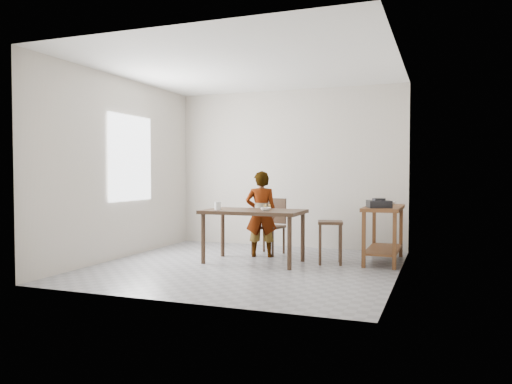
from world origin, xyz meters
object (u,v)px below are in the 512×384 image
at_px(dining_chair, 268,227).
at_px(prep_counter, 384,234).
at_px(child, 261,214).
at_px(dining_table, 254,236).
at_px(stool, 330,242).

bearing_deg(dining_chair, prep_counter, 8.03).
xyz_separation_m(prep_counter, dining_chair, (-1.77, 0.06, 0.04)).
relative_size(child, dining_chair, 1.49).
relative_size(dining_table, prep_counter, 1.17).
bearing_deg(stool, dining_table, -164.24).
bearing_deg(dining_chair, dining_table, -76.43).
xyz_separation_m(prep_counter, stool, (-0.68, -0.41, -0.10)).
bearing_deg(child, dining_chair, -112.76).
distance_m(dining_table, child, 0.59).
xyz_separation_m(child, stool, (1.11, -0.22, -0.35)).
bearing_deg(child, prep_counter, 169.20).
distance_m(child, stool, 1.18).
height_order(dining_chair, stool, dining_chair).
bearing_deg(dining_table, prep_counter, 22.15).
height_order(dining_table, prep_counter, prep_counter).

